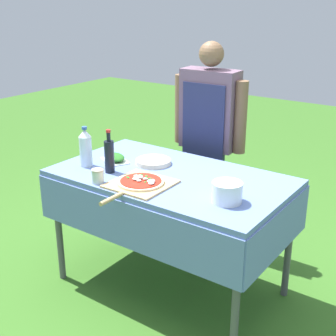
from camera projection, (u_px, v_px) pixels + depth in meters
ground_plane at (170, 285)px, 3.12m from camera, size 12.00×12.00×0.00m
prep_table at (170, 188)px, 2.87m from camera, size 1.45×0.84×0.79m
person_cook at (209, 129)px, 3.40m from camera, size 0.57×0.20×1.53m
pizza_on_peel at (140, 183)px, 2.68m from camera, size 0.34×0.51×0.05m
oil_bottle at (109, 156)px, 2.85m from camera, size 0.06×0.06×0.27m
water_bottle at (86, 148)px, 2.95m from camera, size 0.08×0.08×0.26m
herb_container at (115, 158)px, 3.07m from camera, size 0.24×0.21×0.05m
mixing_tub at (227, 192)px, 2.46m from camera, size 0.16×0.16×0.11m
plate_stack at (153, 162)px, 3.02m from camera, size 0.23×0.23×0.03m
sauce_jar at (98, 177)px, 2.71m from camera, size 0.07×0.07×0.08m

